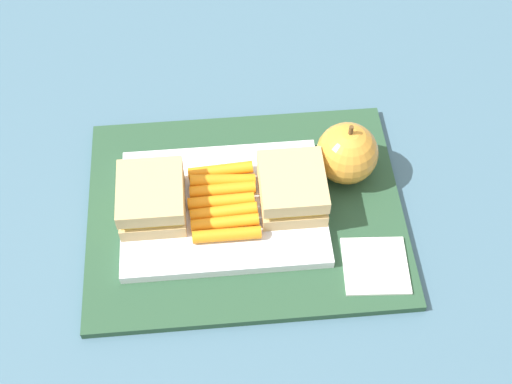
{
  "coord_description": "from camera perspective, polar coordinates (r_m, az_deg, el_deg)",
  "views": [
    {
      "loc": [
        -0.03,
        -0.44,
        0.67
      ],
      "look_at": [
        0.01,
        0.0,
        0.04
      ],
      "focal_mm": 48.51,
      "sensor_mm": 36.0,
      "label": 1
    }
  ],
  "objects": [
    {
      "name": "lunchbag_mat",
      "position": [
        0.8,
        -0.89,
        -1.59
      ],
      "size": [
        0.36,
        0.28,
        0.01
      ],
      "primitive_type": "cube",
      "color": "#284C33",
      "rests_on": "ground_plane"
    },
    {
      "name": "sandwich_half_left",
      "position": [
        0.77,
        -8.6,
        -0.52
      ],
      "size": [
        0.07,
        0.08,
        0.04
      ],
      "color": "tan",
      "rests_on": "food_tray"
    },
    {
      "name": "sandwich_half_right",
      "position": [
        0.77,
        3.01,
        0.3
      ],
      "size": [
        0.07,
        0.08,
        0.04
      ],
      "color": "tan",
      "rests_on": "food_tray"
    },
    {
      "name": "carrot_sticks_bundle",
      "position": [
        0.78,
        -2.72,
        -0.75
      ],
      "size": [
        0.08,
        0.1,
        0.02
      ],
      "color": "orange",
      "rests_on": "food_tray"
    },
    {
      "name": "paper_napkin",
      "position": [
        0.76,
        9.81,
        -6.0
      ],
      "size": [
        0.07,
        0.07,
        0.0
      ],
      "primitive_type": "cube",
      "rotation": [
        0.0,
        0.0,
        -0.06
      ],
      "color": "white",
      "rests_on": "lunchbag_mat"
    },
    {
      "name": "apple",
      "position": [
        0.8,
        7.51,
        3.18
      ],
      "size": [
        0.07,
        0.07,
        0.08
      ],
      "color": "gold",
      "rests_on": "lunchbag_mat"
    },
    {
      "name": "ground_plane",
      "position": [
        0.8,
        -0.89,
        -1.78
      ],
      "size": [
        2.4,
        2.4,
        0.0
      ],
      "primitive_type": "plane",
      "color": "#42667A"
    },
    {
      "name": "food_tray",
      "position": [
        0.79,
        -2.72,
        -1.28
      ],
      "size": [
        0.23,
        0.17,
        0.01
      ],
      "primitive_type": "cube",
      "color": "white",
      "rests_on": "lunchbag_mat"
    }
  ]
}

